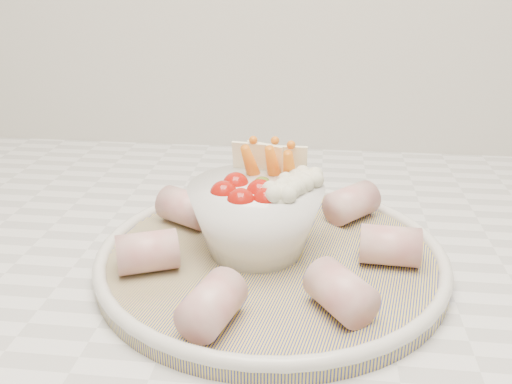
# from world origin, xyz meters

# --- Properties ---
(serving_platter) EXTENTS (0.37, 0.37, 0.02)m
(serving_platter) POSITION_xyz_m (-0.16, 1.40, 0.93)
(serving_platter) COLOR navy
(serving_platter) RESTS_ON kitchen_counter
(veggie_bowl) EXTENTS (0.12, 0.12, 0.10)m
(veggie_bowl) POSITION_xyz_m (-0.17, 1.41, 0.97)
(veggie_bowl) COLOR white
(veggie_bowl) RESTS_ON serving_platter
(cured_meat_rolls) EXTENTS (0.26, 0.29, 0.04)m
(cured_meat_rolls) POSITION_xyz_m (-0.16, 1.40, 0.95)
(cured_meat_rolls) COLOR #B55353
(cured_meat_rolls) RESTS_ON serving_platter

